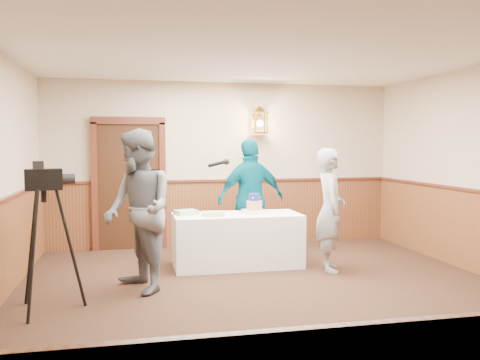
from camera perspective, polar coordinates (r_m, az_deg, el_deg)
The scene contains 10 objects.
ground at distance 5.63m, azimuth 4.74°, elevation -13.99°, with size 7.00×7.00×0.00m, color black.
room_shell at distance 5.78m, azimuth 3.01°, elevation 1.84°, with size 6.02×7.02×2.81m.
display_table at distance 7.30m, azimuth -0.33°, elevation -6.76°, with size 1.80×0.80×0.75m, color white.
tiered_cake at distance 7.29m, azimuth 1.62°, elevation -2.90°, with size 0.35×0.35×0.29m.
sheet_cake_yellow at distance 7.04m, azimuth -3.02°, elevation -3.82°, with size 0.30×0.23×0.06m, color #DEE287.
sheet_cake_green at distance 7.20m, azimuth -6.08°, elevation -3.64°, with size 0.29×0.23×0.07m, color #93C48A.
interviewer at distance 6.08m, azimuth -11.35°, elevation -3.40°, with size 1.65×1.13×1.93m.
baker at distance 7.07m, azimuth 10.08°, elevation -3.32°, with size 0.62×0.40×1.69m, color #949499.
assistant_p at distance 7.76m, azimuth 1.25°, elevation -2.11°, with size 1.07×0.45×1.83m, color #015161.
tv_camera_rig at distance 5.69m, azimuth -21.02°, elevation -7.11°, with size 0.59×0.54×1.49m.
Camera 1 is at (-1.57, -5.12, 1.74)m, focal length 38.00 mm.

